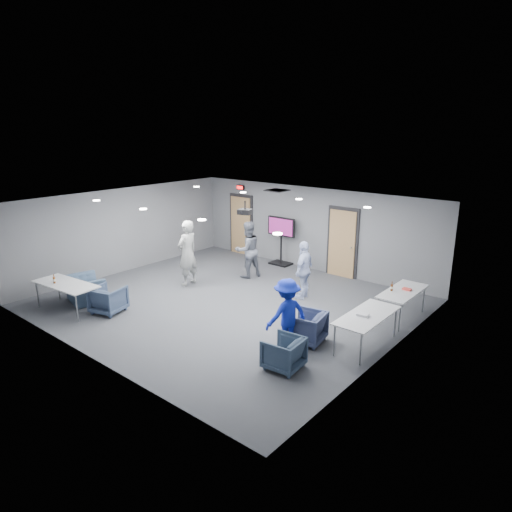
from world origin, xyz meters
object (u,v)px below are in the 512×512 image
Objects in this scene: person_b at (248,250)px; person_c at (304,270)px; bottle_front at (54,280)px; table_right_a at (403,293)px; bottle_right at (392,287)px; table_right_b at (367,317)px; chair_front_b at (84,289)px; person_a at (187,253)px; chair_front_a at (108,299)px; chair_right_c at (284,353)px; tv_stand at (281,238)px; person_d at (287,314)px; projector at (245,212)px; table_front_left at (66,285)px; chair_right_b at (306,327)px.

person_c is (2.36, -0.39, -0.08)m from person_b.
bottle_front is (-2.04, -5.17, -0.07)m from person_b.
bottle_right is at bearing 131.99° from table_right_a.
chair_front_b is at bearing 109.34° from table_right_b.
person_a reaches higher than chair_front_a.
tv_stand is (-4.21, 5.56, 0.60)m from chair_right_c.
projector reaches higher than person_d.
tv_stand is (2.03, 6.92, 0.11)m from bottle_front.
bottle_right is at bearing 101.58° from person_a.
bottle_right reaches higher than table_right_b.
person_b is at bearing 177.42° from bottle_right.
person_d is 3.29m from table_right_a.
chair_front_b is 8.04m from bottle_right.
chair_front_b is (-1.15, -2.72, -0.64)m from person_a.
person_c reaches higher than table_right_b.
person_c is 0.84× the size of table_front_left.
projector is at bearing -162.84° from bottle_right.
projector reaches higher than bottle_right.
table_right_b is at bearing -24.27° from projector.
chair_front_a is (-5.09, -0.59, 0.02)m from chair_right_c.
table_front_left is at bearing 126.13° from table_right_a.
tv_stand is (0.89, 3.42, -0.05)m from person_a.
person_b is at bearing -110.65° from person_d.
person_d is at bearing 156.68° from table_right_a.
table_right_a is at bearing 175.38° from person_d.
table_right_a is 6.91× the size of bottle_front.
tv_stand is at bearing 53.79° from table_right_b.
table_right_b is (5.01, -1.93, -0.20)m from person_b.
person_c is 1.05× the size of person_d.
person_a reaches higher than person_c.
projector is at bearing 108.81° from table_right_a.
table_front_left is at bearing -18.25° from person_a.
table_right_a is (7.06, 4.38, 0.34)m from chair_front_b.
person_c is 0.89× the size of table_right_b.
table_right_b is (5.90, -0.25, -0.29)m from person_a.
bottle_right reaches higher than chair_front_a.
table_front_left is (-4.17, -4.61, -0.12)m from person_c.
table_right_a is at bearing 30.79° from table_front_left.
table_front_left is (-5.72, -2.43, 0.34)m from chair_right_b.
bottle_front is (-6.24, -1.36, 0.49)m from chair_right_c.
person_c is 2.26m from projector.
person_c is 5.18m from chair_front_a.
chair_front_a is (-4.79, -1.83, -0.00)m from chair_right_b.
projector is (-2.82, 1.21, 2.06)m from chair_right_b.
tv_stand is at bearing 157.80° from bottle_right.
table_right_b is 7.76m from bottle_front.
chair_front_b is at bearing -82.49° from chair_right_b.
chair_right_b is at bearing 120.34° from table_right_b.
tv_stand reaches higher than bottle_right.
bottle_right is at bearing 7.04° from table_right_b.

